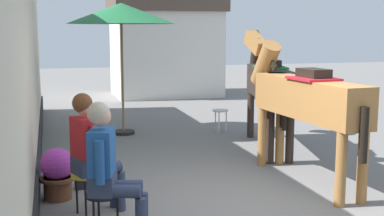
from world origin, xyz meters
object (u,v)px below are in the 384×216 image
Objects in this scene: seated_visitor_near at (109,164)px; saddled_horse_far at (268,82)px; saddled_horse_near at (303,97)px; seated_visitor_far at (91,147)px; flower_planter_far at (57,173)px; spare_stool_white at (220,113)px; satchel_bag at (86,181)px; cafe_parasol at (121,14)px.

seated_visitor_near is 0.47× the size of saddled_horse_far.
saddled_horse_far is at bearing 46.28° from seated_visitor_near.
saddled_horse_near is 1.02× the size of saddled_horse_far.
seated_visitor_far reaches higher than flower_planter_far.
saddled_horse_far is (3.15, 3.30, 0.38)m from seated_visitor_near.
seated_visitor_near reaches higher than spare_stool_white.
spare_stool_white is at bearing 54.12° from seated_visitor_far.
seated_visitor_far is 0.47× the size of saddled_horse_far.
cafe_parasol is at bearing -114.33° from satchel_bag.
seated_visitor_near is 3.12m from saddled_horse_near.
saddled_horse_near is at bearing -100.46° from saddled_horse_far.
flower_planter_far is 1.39× the size of spare_stool_white.
seated_visitor_near is 0.46× the size of saddled_horse_near.
flower_planter_far reaches higher than spare_stool_white.
cafe_parasol is (0.88, 5.15, 1.59)m from seated_visitor_near.
cafe_parasol is 4.19m from satchel_bag.
saddled_horse_far is at bearing -39.23° from cafe_parasol.
satchel_bag is at bearing 90.15° from seated_visitor_far.
flower_planter_far is (-0.47, 1.43, -0.44)m from seated_visitor_near.
satchel_bag is (-0.00, 0.99, -0.68)m from seated_visitor_far.
seated_visitor_near is at bearing -82.25° from seated_visitor_far.
cafe_parasol reaches higher than flower_planter_far.
flower_planter_far is 2.29× the size of satchel_bag.
seated_visitor_far is at bearing -102.70° from cafe_parasol.
spare_stool_white is at bearing 45.79° from flower_planter_far.
cafe_parasol is at bearing 80.30° from seated_visitor_near.
saddled_horse_far is 1.14× the size of cafe_parasol.
spare_stool_white is at bearing 89.85° from saddled_horse_near.
seated_visitor_far is at bearing -142.29° from saddled_horse_far.
seated_visitor_far is 2.17× the size of flower_planter_far.
saddled_horse_far is 3.75m from satchel_bag.
flower_planter_far is 0.25× the size of cafe_parasol.
seated_visitor_far is 4.76m from cafe_parasol.
seated_visitor_far is 0.87m from flower_planter_far.
spare_stool_white reaches higher than satchel_bag.
cafe_parasol is at bearing 116.66° from saddled_horse_near.
seated_visitor_far is at bearing -168.94° from saddled_horse_near.
seated_visitor_near is 5.46m from cafe_parasol.
spare_stool_white is at bearing 103.19° from saddled_horse_far.
saddled_horse_near is (2.79, 1.34, 0.38)m from seated_visitor_near.
saddled_horse_far is 4.16m from flower_planter_far.
cafe_parasol reaches higher than saddled_horse_far.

